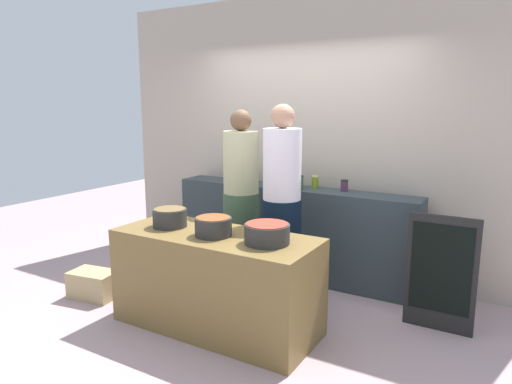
{
  "coord_description": "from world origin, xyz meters",
  "views": [
    {
      "loc": [
        2.13,
        -3.25,
        1.86
      ],
      "look_at": [
        0.0,
        0.35,
        1.05
      ],
      "focal_mm": 32.56,
      "sensor_mm": 36.0,
      "label": 1
    }
  ],
  "objects_px": {
    "preserve_jar_4": "(292,180)",
    "chalkboard_sign": "(441,273)",
    "cooking_pot_center": "(213,227)",
    "preserve_jar_1": "(243,175)",
    "preserve_jar_5": "(300,182)",
    "preserve_jar_2": "(252,177)",
    "preserve_jar_6": "(315,182)",
    "cooking_pot_left": "(170,218)",
    "preserve_jar_7": "(344,186)",
    "cook_in_cap": "(282,218)",
    "preserve_jar_0": "(226,174)",
    "bread_crate": "(94,284)",
    "cooking_pot_right": "(267,234)",
    "preserve_jar_3": "(273,181)",
    "cook_with_tongs": "(241,209)"
  },
  "relations": [
    {
      "from": "preserve_jar_4",
      "to": "chalkboard_sign",
      "type": "xyz_separation_m",
      "value": [
        1.64,
        -0.56,
        -0.55
      ]
    },
    {
      "from": "preserve_jar_4",
      "to": "cooking_pot_center",
      "type": "height_order",
      "value": "preserve_jar_4"
    },
    {
      "from": "preserve_jar_1",
      "to": "preserve_jar_5",
      "type": "xyz_separation_m",
      "value": [
        0.78,
        -0.13,
        0.0
      ]
    },
    {
      "from": "preserve_jar_2",
      "to": "preserve_jar_6",
      "type": "bearing_deg",
      "value": 2.57
    },
    {
      "from": "chalkboard_sign",
      "to": "cooking_pot_left",
      "type": "bearing_deg",
      "value": -156.46
    },
    {
      "from": "preserve_jar_5",
      "to": "chalkboard_sign",
      "type": "xyz_separation_m",
      "value": [
        1.49,
        -0.44,
        -0.56
      ]
    },
    {
      "from": "preserve_jar_7",
      "to": "cook_in_cap",
      "type": "xyz_separation_m",
      "value": [
        -0.28,
        -0.83,
        -0.19
      ]
    },
    {
      "from": "preserve_jar_0",
      "to": "chalkboard_sign",
      "type": "relative_size",
      "value": 0.13
    },
    {
      "from": "cook_in_cap",
      "to": "bread_crate",
      "type": "xyz_separation_m",
      "value": [
        -1.66,
        -0.74,
        -0.72
      ]
    },
    {
      "from": "preserve_jar_1",
      "to": "preserve_jar_7",
      "type": "height_order",
      "value": "preserve_jar_1"
    },
    {
      "from": "preserve_jar_2",
      "to": "preserve_jar_6",
      "type": "distance_m",
      "value": 0.75
    },
    {
      "from": "preserve_jar_4",
      "to": "preserve_jar_0",
      "type": "bearing_deg",
      "value": -178.93
    },
    {
      "from": "preserve_jar_7",
      "to": "chalkboard_sign",
      "type": "distance_m",
      "value": 1.31
    },
    {
      "from": "preserve_jar_4",
      "to": "cooking_pot_right",
      "type": "height_order",
      "value": "preserve_jar_4"
    },
    {
      "from": "preserve_jar_6",
      "to": "preserve_jar_7",
      "type": "relative_size",
      "value": 1.13
    },
    {
      "from": "preserve_jar_2",
      "to": "preserve_jar_7",
      "type": "relative_size",
      "value": 1.04
    },
    {
      "from": "preserve_jar_6",
      "to": "cooking_pot_center",
      "type": "height_order",
      "value": "preserve_jar_6"
    },
    {
      "from": "preserve_jar_6",
      "to": "preserve_jar_1",
      "type": "bearing_deg",
      "value": 179.59
    },
    {
      "from": "preserve_jar_6",
      "to": "preserve_jar_0",
      "type": "bearing_deg",
      "value": -179.15
    },
    {
      "from": "preserve_jar_5",
      "to": "preserve_jar_6",
      "type": "height_order",
      "value": "preserve_jar_5"
    },
    {
      "from": "preserve_jar_2",
      "to": "preserve_jar_1",
      "type": "bearing_deg",
      "value": 164.84
    },
    {
      "from": "preserve_jar_4",
      "to": "preserve_jar_6",
      "type": "bearing_deg",
      "value": 0.14
    },
    {
      "from": "preserve_jar_3",
      "to": "cooking_pot_left",
      "type": "relative_size",
      "value": 0.4
    },
    {
      "from": "preserve_jar_2",
      "to": "preserve_jar_6",
      "type": "height_order",
      "value": "preserve_jar_6"
    },
    {
      "from": "preserve_jar_2",
      "to": "preserve_jar_7",
      "type": "height_order",
      "value": "preserve_jar_2"
    },
    {
      "from": "preserve_jar_3",
      "to": "preserve_jar_7",
      "type": "height_order",
      "value": "same"
    },
    {
      "from": "cook_with_tongs",
      "to": "cooking_pot_left",
      "type": "bearing_deg",
      "value": -102.7
    },
    {
      "from": "cooking_pot_left",
      "to": "preserve_jar_7",
      "type": "bearing_deg",
      "value": 54.97
    },
    {
      "from": "preserve_jar_2",
      "to": "preserve_jar_4",
      "type": "bearing_deg",
      "value": 3.93
    },
    {
      "from": "preserve_jar_6",
      "to": "cook_in_cap",
      "type": "height_order",
      "value": "cook_in_cap"
    },
    {
      "from": "preserve_jar_6",
      "to": "cooking_pot_right",
      "type": "relative_size",
      "value": 0.38
    },
    {
      "from": "preserve_jar_3",
      "to": "bread_crate",
      "type": "xyz_separation_m",
      "value": [
        -1.18,
        -1.45,
        -0.91
      ]
    },
    {
      "from": "cooking_pot_right",
      "to": "cook_in_cap",
      "type": "bearing_deg",
      "value": 107.94
    },
    {
      "from": "preserve_jar_1",
      "to": "cooking_pot_right",
      "type": "height_order",
      "value": "preserve_jar_1"
    },
    {
      "from": "preserve_jar_5",
      "to": "preserve_jar_6",
      "type": "xyz_separation_m",
      "value": [
        0.12,
        0.13,
        -0.01
      ]
    },
    {
      "from": "cooking_pot_center",
      "to": "cook_with_tongs",
      "type": "xyz_separation_m",
      "value": [
        -0.29,
        0.88,
        -0.07
      ]
    },
    {
      "from": "cook_with_tongs",
      "to": "cook_in_cap",
      "type": "distance_m",
      "value": 0.6
    },
    {
      "from": "preserve_jar_0",
      "to": "preserve_jar_2",
      "type": "xyz_separation_m",
      "value": [
        0.36,
        -0.02,
        -0.0
      ]
    },
    {
      "from": "preserve_jar_1",
      "to": "cooking_pot_left",
      "type": "xyz_separation_m",
      "value": [
        0.19,
        -1.47,
        -0.16
      ]
    },
    {
      "from": "preserve_jar_6",
      "to": "cooking_pot_left",
      "type": "height_order",
      "value": "preserve_jar_6"
    },
    {
      "from": "cooking_pot_right",
      "to": "cook_in_cap",
      "type": "height_order",
      "value": "cook_in_cap"
    },
    {
      "from": "preserve_jar_6",
      "to": "cooking_pot_left",
      "type": "bearing_deg",
      "value": -115.68
    },
    {
      "from": "cook_with_tongs",
      "to": "cook_in_cap",
      "type": "xyz_separation_m",
      "value": [
        0.56,
        -0.21,
        0.03
      ]
    },
    {
      "from": "preserve_jar_0",
      "to": "bread_crate",
      "type": "relative_size",
      "value": 0.29
    },
    {
      "from": "preserve_jar_3",
      "to": "chalkboard_sign",
      "type": "relative_size",
      "value": 0.12
    },
    {
      "from": "bread_crate",
      "to": "preserve_jar_2",
      "type": "bearing_deg",
      "value": 60.63
    },
    {
      "from": "preserve_jar_7",
      "to": "preserve_jar_1",
      "type": "bearing_deg",
      "value": 179.56
    },
    {
      "from": "preserve_jar_7",
      "to": "cooking_pot_left",
      "type": "xyz_separation_m",
      "value": [
        -1.03,
        -1.47,
        -0.15
      ]
    },
    {
      "from": "preserve_jar_7",
      "to": "bread_crate",
      "type": "bearing_deg",
      "value": -140.95
    },
    {
      "from": "preserve_jar_2",
      "to": "preserve_jar_5",
      "type": "height_order",
      "value": "preserve_jar_5"
    }
  ]
}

